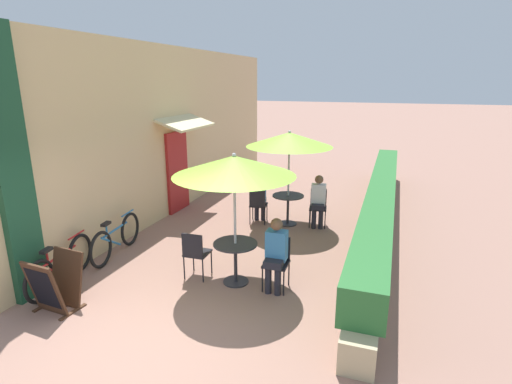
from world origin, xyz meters
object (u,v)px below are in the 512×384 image
at_px(cafe_chair_near_left, 277,258).
at_px(cafe_chair_near_right, 195,251).
at_px(patio_umbrella_mid, 289,140).
at_px(cafe_chair_mid_left, 318,204).
at_px(seated_patron_near_left, 276,252).
at_px(patio_table_near, 235,254).
at_px(bicycle_leaning, 61,265).
at_px(bicycle_second, 116,238).
at_px(patio_table_mid, 288,204).
at_px(patio_umbrella_near, 234,166).
at_px(seated_patron_mid_left, 318,199).
at_px(seated_patron_mid_right, 259,195).
at_px(menu_board, 56,283).
at_px(cafe_chair_mid_right, 258,203).

xyz_separation_m(cafe_chair_near_left, cafe_chair_near_right, (-1.43, -0.19, 0.00)).
xyz_separation_m(patio_umbrella_mid, cafe_chair_mid_left, (0.70, 0.18, -1.54)).
bearing_deg(seated_patron_near_left, cafe_chair_mid_left, -92.70).
height_order(patio_table_near, patio_umbrella_mid, patio_umbrella_mid).
distance_m(bicycle_leaning, bicycle_second, 1.32).
bearing_deg(patio_table_mid, patio_umbrella_near, -91.80).
height_order(cafe_chair_near_right, seated_patron_mid_left, seated_patron_mid_left).
distance_m(cafe_chair_near_left, seated_patron_mid_right, 3.22).
height_order(patio_table_near, patio_table_mid, same).
bearing_deg(bicycle_leaning, cafe_chair_near_left, 8.54).
distance_m(cafe_chair_near_right, menu_board, 2.20).
bearing_deg(menu_board, cafe_chair_near_left, 35.18).
relative_size(seated_patron_near_left, cafe_chair_mid_right, 1.44).
xyz_separation_m(cafe_chair_mid_left, bicycle_second, (-3.45, -3.03, -0.15)).
distance_m(patio_table_near, menu_board, 2.80).
bearing_deg(bicycle_second, cafe_chair_near_left, -10.36).
bearing_deg(cafe_chair_mid_right, bicycle_second, -136.54).
xyz_separation_m(cafe_chair_near_left, menu_board, (-2.95, -1.76, -0.09)).
distance_m(seated_patron_near_left, menu_board, 3.40).
relative_size(cafe_chair_mid_right, menu_board, 1.00).
bearing_deg(cafe_chair_mid_right, seated_patron_mid_right, 90.00).
xyz_separation_m(seated_patron_mid_left, cafe_chair_mid_right, (-1.41, -0.26, -0.17)).
bearing_deg(cafe_chair_mid_left, bicycle_leaning, 41.98).
distance_m(patio_umbrella_mid, bicycle_leaning, 5.32).
distance_m(patio_umbrella_mid, cafe_chair_mid_right, 1.70).
xyz_separation_m(cafe_chair_near_right, seated_patron_mid_left, (1.52, 3.26, 0.17)).
relative_size(patio_umbrella_near, seated_patron_mid_right, 1.82).
relative_size(seated_patron_near_left, cafe_chair_near_right, 1.44).
height_order(seated_patron_mid_left, bicycle_leaning, seated_patron_mid_left).
bearing_deg(seated_patron_mid_left, cafe_chair_near_right, 56.17).
height_order(cafe_chair_near_left, cafe_chair_near_right, same).
bearing_deg(cafe_chair_near_left, cafe_chair_near_right, 6.10).
relative_size(patio_table_mid, patio_umbrella_mid, 0.33).
bearing_deg(cafe_chair_near_left, seated_patron_near_left, 90.00).
height_order(cafe_chair_mid_right, bicycle_leaning, cafe_chair_mid_right).
bearing_deg(cafe_chair_near_left, seated_patron_mid_left, -93.16).
bearing_deg(seated_patron_mid_left, bicycle_leaning, 41.12).
xyz_separation_m(patio_table_near, seated_patron_near_left, (0.72, -0.02, 0.17)).
bearing_deg(bicycle_second, seated_patron_near_left, -12.25).
xyz_separation_m(cafe_chair_mid_left, bicycle_leaning, (-3.55, -4.34, -0.15)).
relative_size(seated_patron_mid_left, menu_board, 1.44).
bearing_deg(patio_table_mid, patio_umbrella_mid, 180.00).
height_order(patio_umbrella_near, cafe_chair_mid_left, patio_umbrella_near).
height_order(patio_umbrella_near, seated_patron_near_left, patio_umbrella_near).
bearing_deg(cafe_chair_near_right, seated_patron_mid_left, 63.60).
distance_m(cafe_chair_near_right, patio_table_mid, 3.29).
relative_size(seated_patron_mid_right, menu_board, 1.44).
bearing_deg(cafe_chair_mid_left, patio_umbrella_near, 67.61).
bearing_deg(seated_patron_near_left, patio_umbrella_mid, -80.12).
height_order(patio_umbrella_near, patio_umbrella_mid, same).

